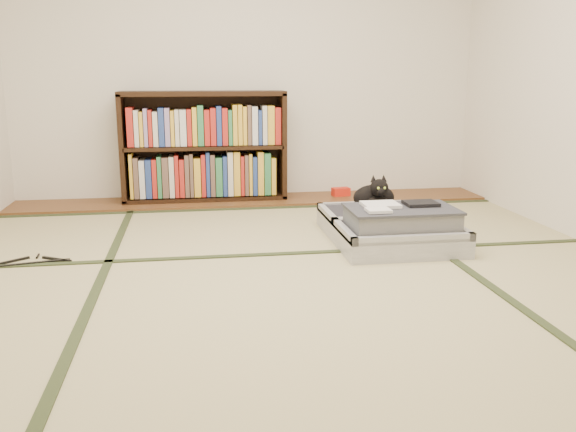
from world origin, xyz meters
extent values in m
plane|color=tan|center=(0.00, 0.00, 0.00)|extent=(4.50, 4.50, 0.00)
cube|color=brown|center=(0.00, 2.00, 0.01)|extent=(4.00, 0.50, 0.02)
cube|color=red|center=(0.78, 2.03, 0.06)|extent=(0.16, 0.11, 0.07)
plane|color=silver|center=(0.00, 2.25, 1.20)|extent=(4.00, 0.00, 4.00)
cube|color=#2D381E|center=(-1.00, 0.00, 0.00)|extent=(0.05, 4.50, 0.01)
cube|color=#2D381E|center=(1.00, 0.00, 0.00)|extent=(0.05, 4.50, 0.01)
cube|color=#2D381E|center=(0.00, 0.40, 0.00)|extent=(4.00, 0.05, 0.01)
cube|color=#2D381E|center=(0.00, 1.70, 0.00)|extent=(4.00, 0.05, 0.01)
cube|color=black|center=(-1.06, 2.07, 0.47)|extent=(0.04, 0.31, 0.88)
cube|color=black|center=(0.27, 2.07, 0.47)|extent=(0.04, 0.31, 0.88)
cube|color=black|center=(-0.40, 2.07, 0.03)|extent=(1.37, 0.31, 0.04)
cube|color=black|center=(-0.40, 2.07, 0.91)|extent=(1.37, 0.31, 0.04)
cube|color=black|center=(-0.40, 2.07, 0.47)|extent=(1.31, 0.31, 0.03)
cube|color=black|center=(-0.40, 2.22, 0.47)|extent=(1.37, 0.02, 0.88)
cube|color=gray|center=(-0.40, 2.05, 0.25)|extent=(1.23, 0.22, 0.37)
cube|color=gray|center=(-0.40, 2.05, 0.66)|extent=(1.23, 0.22, 0.33)
cube|color=#B8B7BD|center=(0.76, 0.37, 0.06)|extent=(0.75, 0.50, 0.13)
cube|color=#2A2930|center=(0.76, 0.37, 0.10)|extent=(0.67, 0.42, 0.10)
cube|color=#B8B7BD|center=(0.76, 0.14, 0.13)|extent=(0.75, 0.04, 0.05)
cube|color=#B8B7BD|center=(0.76, 0.60, 0.13)|extent=(0.75, 0.04, 0.05)
cube|color=#B8B7BD|center=(0.40, 0.37, 0.13)|extent=(0.04, 0.50, 0.05)
cube|color=#B8B7BD|center=(1.11, 0.37, 0.13)|extent=(0.04, 0.50, 0.05)
cube|color=#B8B7BD|center=(0.76, 0.87, 0.06)|extent=(0.75, 0.50, 0.13)
cube|color=#2A2930|center=(0.76, 0.87, 0.10)|extent=(0.67, 0.42, 0.10)
cube|color=#B8B7BD|center=(0.76, 0.64, 0.13)|extent=(0.75, 0.04, 0.05)
cube|color=#B8B7BD|center=(0.76, 1.10, 0.13)|extent=(0.75, 0.04, 0.05)
cube|color=#B8B7BD|center=(0.40, 0.87, 0.13)|extent=(0.04, 0.50, 0.05)
cube|color=#B8B7BD|center=(1.11, 0.87, 0.13)|extent=(0.04, 0.50, 0.05)
cylinder|color=black|center=(0.76, 0.62, 0.14)|extent=(0.67, 0.02, 0.02)
cube|color=gray|center=(0.76, 0.37, 0.19)|extent=(0.64, 0.39, 0.13)
cube|color=#323238|center=(0.76, 0.37, 0.26)|extent=(0.66, 0.41, 0.01)
cube|color=silver|center=(0.64, 0.42, 0.28)|extent=(0.22, 0.18, 0.02)
cube|color=black|center=(0.90, 0.42, 0.28)|extent=(0.20, 0.16, 0.02)
cube|color=silver|center=(0.58, 0.27, 0.28)|extent=(0.14, 0.12, 0.02)
cube|color=white|center=(0.54, 0.13, 0.07)|extent=(0.06, 0.01, 0.04)
cube|color=white|center=(0.66, 0.13, 0.06)|extent=(0.05, 0.01, 0.03)
cube|color=orange|center=(1.01, 0.13, 0.07)|extent=(0.05, 0.01, 0.03)
cube|color=#197F33|center=(0.94, 0.13, 0.09)|extent=(0.04, 0.01, 0.03)
ellipsoid|color=black|center=(0.74, 0.89, 0.23)|extent=(0.29, 0.19, 0.18)
ellipsoid|color=black|center=(0.74, 0.80, 0.21)|extent=(0.14, 0.10, 0.10)
ellipsoid|color=black|center=(0.74, 0.78, 0.32)|extent=(0.12, 0.11, 0.12)
sphere|color=black|center=(0.74, 0.73, 0.30)|extent=(0.06, 0.06, 0.06)
cone|color=black|center=(0.70, 0.79, 0.38)|extent=(0.04, 0.05, 0.06)
cone|color=black|center=(0.77, 0.79, 0.38)|extent=(0.04, 0.05, 0.06)
sphere|color=#A5BF33|center=(0.71, 0.72, 0.33)|extent=(0.02, 0.02, 0.02)
sphere|color=#A5BF33|center=(0.76, 0.72, 0.33)|extent=(0.02, 0.02, 0.02)
cylinder|color=black|center=(0.84, 0.98, 0.17)|extent=(0.18, 0.10, 0.03)
torus|color=white|center=(0.92, 0.90, 0.15)|extent=(0.10, 0.10, 0.01)
torus|color=white|center=(0.92, 0.89, 0.16)|extent=(0.09, 0.09, 0.01)
cube|color=black|center=(-1.43, 0.42, 0.01)|extent=(0.41, 0.11, 0.01)
cube|color=black|center=(-1.56, 0.48, 0.01)|extent=(0.17, 0.14, 0.01)
cube|color=black|center=(-1.30, 0.48, 0.01)|extent=(0.19, 0.12, 0.01)
cylinder|color=black|center=(-1.43, 0.57, 0.01)|extent=(0.02, 0.07, 0.01)
camera|label=1|loc=(-0.49, -3.11, 1.07)|focal=38.00mm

